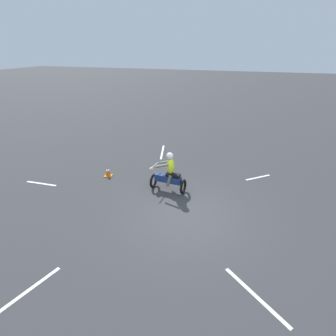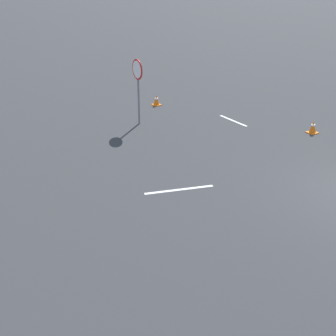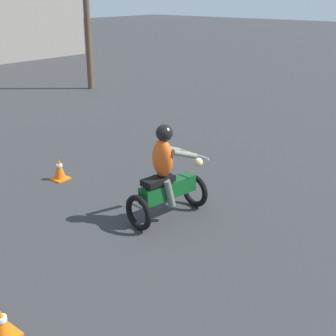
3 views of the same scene
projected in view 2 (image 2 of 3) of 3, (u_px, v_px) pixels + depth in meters
The scene contains 5 objects.
stop_sign at pixel (138, 79), 16.02m from camera, with size 0.70×0.08×2.30m.
traffic_cone_near_right at pixel (313, 127), 15.77m from camera, with size 0.32×0.32×0.42m.
traffic_cone_far_center at pixel (156, 100), 18.67m from camera, with size 0.32×0.32×0.40m.
lane_stripe_e at pixel (233, 121), 17.00m from camera, with size 0.10×1.45×0.01m, color silver.
lane_stripe_n at pixel (179, 190), 12.05m from camera, with size 0.10×1.84×0.01m, color silver.
Camera 2 is at (-6.21, 9.92, 5.56)m, focal length 50.00 mm.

